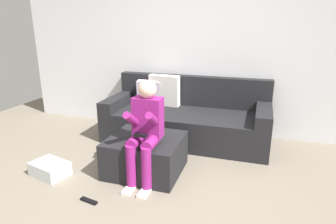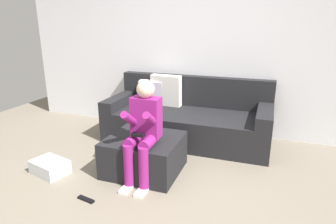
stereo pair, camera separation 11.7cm
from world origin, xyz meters
name	(u,v)px [view 2 (the right image)]	position (x,y,z in m)	size (l,w,h in m)	color
ground_plane	(139,199)	(0.00, 0.00, 0.00)	(7.63, 7.63, 0.00)	slate
wall_back	(196,51)	(0.00, 2.18, 1.26)	(5.87, 0.10, 2.53)	silver
couch_sectional	(187,119)	(0.01, 1.71, 0.31)	(2.38, 0.97, 0.92)	black
ottoman	(144,154)	(-0.19, 0.57, 0.21)	(0.83, 0.76, 0.42)	black
person_seated	(143,128)	(-0.11, 0.38, 0.62)	(0.32, 0.56, 1.12)	#8C1E72
storage_bin	(50,167)	(-1.21, 0.14, 0.08)	(0.41, 0.29, 0.16)	silver
remote_near_ottoman	(86,199)	(-0.50, -0.19, 0.01)	(0.19, 0.05, 0.02)	black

